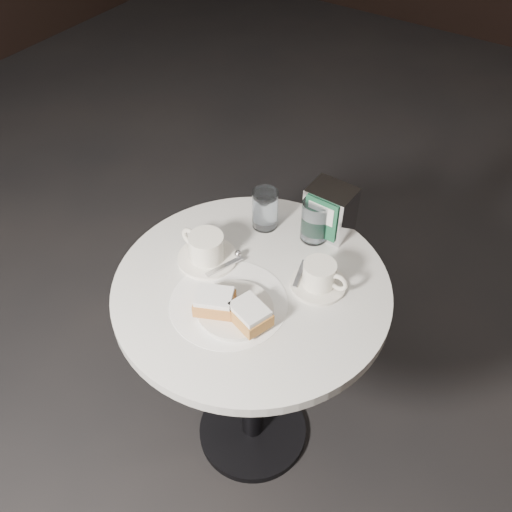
% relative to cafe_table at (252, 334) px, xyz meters
% --- Properties ---
extents(ground, '(7.00, 7.00, 0.00)m').
position_rel_cafe_table_xyz_m(ground, '(0.00, 0.00, -0.55)').
color(ground, black).
rests_on(ground, ground).
extents(cafe_table, '(0.70, 0.70, 0.74)m').
position_rel_cafe_table_xyz_m(cafe_table, '(0.00, 0.00, 0.00)').
color(cafe_table, black).
rests_on(cafe_table, ground).
extents(sugar_spill, '(0.32, 0.32, 0.00)m').
position_rel_cafe_table_xyz_m(sugar_spill, '(-0.01, -0.08, 0.20)').
color(sugar_spill, white).
rests_on(sugar_spill, cafe_table).
extents(beignet_plate, '(0.21, 0.20, 0.06)m').
position_rel_cafe_table_xyz_m(beignet_plate, '(0.02, -0.10, 0.22)').
color(beignet_plate, silver).
rests_on(beignet_plate, cafe_table).
extents(coffee_cup_left, '(0.17, 0.17, 0.08)m').
position_rel_cafe_table_xyz_m(coffee_cup_left, '(-0.15, 0.01, 0.23)').
color(coffee_cup_left, white).
rests_on(coffee_cup_left, cafe_table).
extents(coffee_cup_right, '(0.15, 0.14, 0.07)m').
position_rel_cafe_table_xyz_m(coffee_cup_right, '(0.14, 0.09, 0.23)').
color(coffee_cup_right, silver).
rests_on(coffee_cup_right, cafe_table).
extents(water_glass_left, '(0.08, 0.08, 0.11)m').
position_rel_cafe_table_xyz_m(water_glass_left, '(-0.10, 0.21, 0.25)').
color(water_glass_left, white).
rests_on(water_glass_left, cafe_table).
extents(water_glass_right, '(0.08, 0.08, 0.12)m').
position_rel_cafe_table_xyz_m(water_glass_right, '(0.04, 0.24, 0.26)').
color(water_glass_right, white).
rests_on(water_glass_right, cafe_table).
extents(napkin_dispenser, '(0.12, 0.10, 0.14)m').
position_rel_cafe_table_xyz_m(napkin_dispenser, '(0.06, 0.29, 0.27)').
color(napkin_dispenser, silver).
rests_on(napkin_dispenser, cafe_table).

